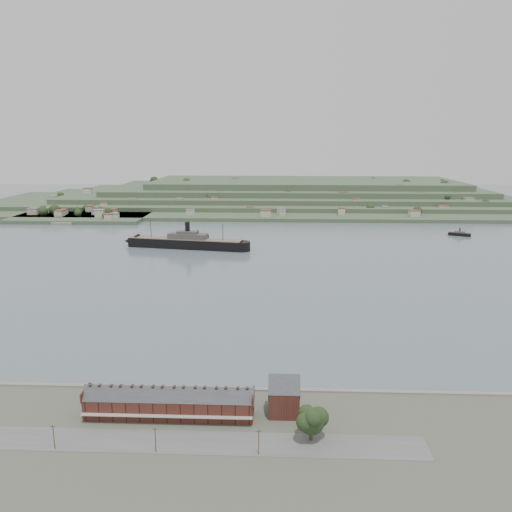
{
  "coord_description": "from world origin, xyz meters",
  "views": [
    {
      "loc": [
        24.49,
        -313.79,
        91.38
      ],
      "look_at": [
        10.14,
        30.0,
        9.33
      ],
      "focal_mm": 35.0,
      "sensor_mm": 36.0,
      "label": 1
    }
  ],
  "objects_px": {
    "gabled_building": "(284,396)",
    "steamship": "(183,242)",
    "terrace_row": "(169,403)",
    "fig_tree": "(312,420)"
  },
  "relations": [
    {
      "from": "gabled_building",
      "to": "steamship",
      "type": "bearing_deg",
      "value": 107.58
    },
    {
      "from": "steamship",
      "to": "terrace_row",
      "type": "bearing_deg",
      "value": -80.35
    },
    {
      "from": "gabled_building",
      "to": "steamship",
      "type": "relative_size",
      "value": 0.13
    },
    {
      "from": "terrace_row",
      "to": "fig_tree",
      "type": "distance_m",
      "value": 47.18
    },
    {
      "from": "steamship",
      "to": "fig_tree",
      "type": "relative_size",
      "value": 9.98
    },
    {
      "from": "terrace_row",
      "to": "steamship",
      "type": "bearing_deg",
      "value": 99.65
    },
    {
      "from": "terrace_row",
      "to": "steamship",
      "type": "distance_m",
      "value": 267.86
    },
    {
      "from": "gabled_building",
      "to": "steamship",
      "type": "distance_m",
      "value": 272.8
    },
    {
      "from": "terrace_row",
      "to": "steamship",
      "type": "height_order",
      "value": "steamship"
    },
    {
      "from": "gabled_building",
      "to": "steamship",
      "type": "xyz_separation_m",
      "value": [
        -82.39,
        260.04,
        -3.21
      ]
    }
  ]
}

